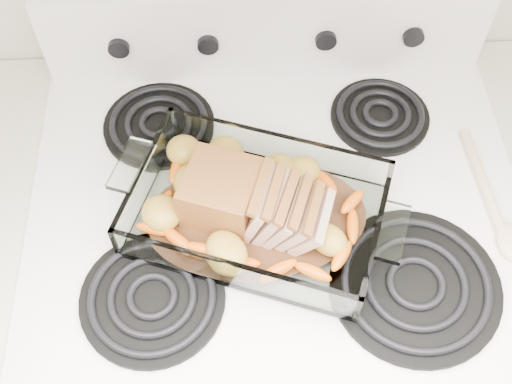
{
  "coord_description": "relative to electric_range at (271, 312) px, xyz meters",
  "views": [
    {
      "loc": [
        -0.06,
        1.11,
        1.79
      ],
      "look_at": [
        -0.03,
        1.64,
        0.99
      ],
      "focal_mm": 45.0,
      "sensor_mm": 36.0,
      "label": 1
    }
  ],
  "objects": [
    {
      "name": "roast_vegetables",
      "position": [
        -0.04,
        -0.0,
        0.49
      ],
      "size": [
        0.37,
        0.2,
        0.05
      ],
      "rotation": [
        0.0,
        0.0,
        0.39
      ],
      "color": "#D85D0E",
      "rests_on": "baking_dish"
    },
    {
      "name": "electric_range",
      "position": [
        0.0,
        0.0,
        0.0
      ],
      "size": [
        0.78,
        0.7,
        1.12
      ],
      "color": "white",
      "rests_on": "ground"
    },
    {
      "name": "baking_dish",
      "position": [
        -0.03,
        -0.04,
        0.48
      ],
      "size": [
        0.36,
        0.24,
        0.07
      ],
      "rotation": [
        0.0,
        0.0,
        -0.35
      ],
      "color": "white",
      "rests_on": "electric_range"
    },
    {
      "name": "pork_roast",
      "position": [
        -0.06,
        -0.04,
        0.51
      ],
      "size": [
        0.22,
        0.1,
        0.09
      ],
      "rotation": [
        0.0,
        0.0,
        0.15
      ],
      "color": "brown",
      "rests_on": "baking_dish"
    },
    {
      "name": "wooden_spoon",
      "position": [
        0.34,
        -0.05,
        0.46
      ],
      "size": [
        0.06,
        0.25,
        0.02
      ],
      "rotation": [
        0.0,
        0.0,
        0.06
      ],
      "color": "beige",
      "rests_on": "electric_range"
    }
  ]
}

